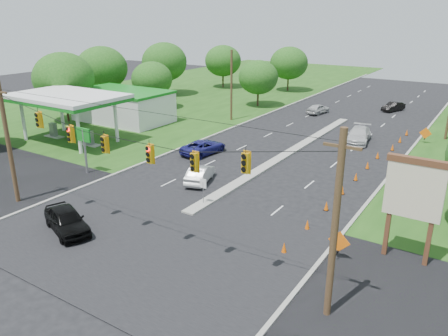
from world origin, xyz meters
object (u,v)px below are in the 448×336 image
Objects in this scene: black_sedan at (67,220)px; white_sedan at (200,174)px; gas_station at (115,104)px; pylon_sign at (421,195)px; blue_pickup at (203,147)px.

white_sedan is at bearing 11.24° from black_sedan.
gas_station is 29.15m from black_sedan.
pylon_sign is at bearing -45.62° from black_sedan.
blue_pickup is (-21.49, 9.96, -3.29)m from pylon_sign.
pylon_sign is 21.25m from black_sedan.
gas_station is 4.16× the size of black_sedan.
blue_pickup is at bearing -13.93° from gas_station.
white_sedan is (2.05, 11.75, -0.12)m from black_sedan.
pylon_sign is at bearing 150.70° from white_sedan.
blue_pickup is (-2.19, 18.25, -0.10)m from black_sedan.
pylon_sign is 1.29× the size of black_sedan.
black_sedan is 0.93× the size of blue_pickup.
gas_station is 23.33m from white_sedan.
gas_station reaches higher than black_sedan.
blue_pickup reaches higher than white_sedan.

